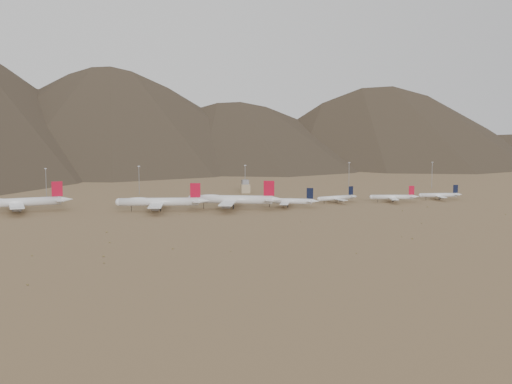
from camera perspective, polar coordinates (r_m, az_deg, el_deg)
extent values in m
plane|color=#916F4B|center=(463.36, -1.64, -1.89)|extent=(3000.00, 3000.00, 0.00)
cylinder|color=silver|center=(497.45, -20.42, -0.86)|extent=(60.59, 16.20, 6.24)
cone|color=silver|center=(499.42, -16.54, -0.64)|extent=(11.65, 7.35, 5.62)
cube|color=silver|center=(497.54, -20.55, -0.98)|extent=(18.74, 56.20, 0.78)
cube|color=silver|center=(498.97, -17.10, -0.64)|extent=(8.86, 21.65, 0.37)
cube|color=#AD0A25|center=(497.94, -17.27, 0.27)|extent=(7.84, 1.86, 11.07)
cylinder|color=black|center=(499.71, -20.26, -1.43)|extent=(0.50, 0.50, 4.23)
cylinder|color=black|center=(496.62, -20.25, -1.48)|extent=(0.50, 0.50, 4.23)
cylinder|color=slate|center=(508.72, -20.58, -0.99)|extent=(6.42, 3.77, 2.81)
cylinder|color=slate|center=(486.76, -20.51, -1.32)|extent=(6.42, 3.77, 2.81)
cylinder|color=slate|center=(518.60, -20.61, -0.85)|extent=(6.42, 3.77, 2.81)
cylinder|color=slate|center=(476.89, -20.47, -1.48)|extent=(6.42, 3.77, 2.81)
cylinder|color=silver|center=(476.67, -8.61, -0.87)|extent=(58.19, 14.60, 5.99)
sphere|color=silver|center=(479.94, -12.06, -0.89)|extent=(5.87, 5.87, 5.87)
cone|color=silver|center=(475.02, -4.71, -0.78)|extent=(11.12, 6.89, 5.39)
cube|color=silver|center=(476.88, -8.75, -0.97)|extent=(17.12, 53.90, 0.75)
cube|color=silver|center=(475.09, -5.27, -0.77)|extent=(8.18, 20.74, 0.36)
cube|color=#AD0A25|center=(474.18, -5.42, 0.15)|extent=(7.53, 1.66, 10.62)
cylinder|color=black|center=(479.46, -11.02, -1.48)|extent=(0.39, 0.39, 4.06)
cylinder|color=black|center=(478.73, -8.45, -1.44)|extent=(0.48, 0.48, 4.06)
cylinder|color=black|center=(475.78, -8.48, -1.49)|extent=(0.48, 0.48, 4.06)
ellipsoid|color=silver|center=(477.94, -10.42, -0.68)|extent=(19.01, 7.22, 3.59)
cylinder|color=slate|center=(487.57, -8.64, -0.98)|extent=(6.13, 3.53, 2.69)
cylinder|color=slate|center=(466.60, -8.86, -1.33)|extent=(6.13, 3.53, 2.69)
cylinder|color=slate|center=(497.02, -8.55, -0.83)|extent=(6.13, 3.53, 2.69)
cylinder|color=slate|center=(457.17, -8.96, -1.50)|extent=(6.13, 3.53, 2.69)
cylinder|color=silver|center=(482.04, -2.18, -0.66)|extent=(60.10, 24.63, 6.31)
sphere|color=silver|center=(486.90, -5.74, -0.62)|extent=(6.19, 6.19, 6.19)
cone|color=silver|center=(478.79, 1.89, -0.66)|extent=(12.20, 8.76, 5.68)
cube|color=silver|center=(482.32, -2.32, -0.77)|extent=(26.37, 56.30, 0.79)
cube|color=silver|center=(479.07, 1.30, -0.63)|extent=(11.72, 21.94, 0.38)
cube|color=#AD0A25|center=(478.19, 1.16, 0.34)|extent=(7.74, 2.96, 11.20)
cylinder|color=black|center=(485.95, -4.67, -1.25)|extent=(0.41, 0.41, 4.28)
cylinder|color=black|center=(484.14, -2.00, -1.26)|extent=(0.51, 0.51, 4.28)
cylinder|color=black|center=(481.04, -2.05, -1.31)|extent=(0.51, 0.51, 4.28)
ellipsoid|color=silver|center=(484.11, -4.04, -0.44)|extent=(20.06, 10.47, 3.79)
cylinder|color=slate|center=(493.53, -2.15, -0.78)|extent=(6.68, 4.57, 2.84)
cylinder|color=slate|center=(471.53, -2.50, -1.14)|extent=(6.68, 4.57, 2.84)
cylinder|color=slate|center=(503.44, -2.00, -0.64)|extent=(6.68, 4.57, 2.84)
cylinder|color=slate|center=(461.64, -2.66, -1.31)|extent=(6.68, 4.57, 2.84)
cylinder|color=silver|center=(492.46, 2.75, -0.80)|extent=(37.44, 17.32, 4.17)
sphere|color=silver|center=(494.55, 0.54, -0.76)|extent=(4.09, 4.09, 4.09)
cone|color=silver|center=(490.97, 5.25, -0.81)|extent=(7.79, 5.93, 3.75)
cube|color=silver|center=(492.61, 2.66, -0.87)|extent=(17.26, 32.99, 0.52)
cube|color=silver|center=(491.11, 4.90, -0.79)|extent=(7.61, 12.93, 0.25)
cube|color=black|center=(490.43, 4.81, -0.12)|extent=(4.81, 2.10, 8.23)
cylinder|color=black|center=(494.31, 1.20, -1.18)|extent=(0.44, 0.44, 2.85)
cylinder|color=black|center=(493.90, 2.85, -1.19)|extent=(0.55, 0.55, 2.85)
cylinder|color=black|center=(491.84, 2.83, -1.22)|extent=(0.55, 0.55, 2.85)
cylinder|color=slate|center=(501.85, 2.76, -0.85)|extent=(4.25, 3.10, 1.88)
cylinder|color=slate|center=(483.66, 2.56, -1.14)|extent=(4.25, 3.10, 1.88)
cylinder|color=silver|center=(521.21, 7.11, -0.52)|extent=(31.91, 11.94, 3.49)
sphere|color=silver|center=(512.19, 5.64, -0.63)|extent=(3.42, 3.42, 3.42)
cone|color=silver|center=(531.66, 8.70, -0.37)|extent=(6.41, 4.57, 3.14)
cube|color=silver|center=(520.90, 7.05, -0.58)|extent=(12.31, 27.92, 0.44)
cube|color=silver|center=(530.13, 8.48, -0.38)|extent=(5.58, 10.86, 0.21)
cube|color=black|center=(529.18, 8.43, 0.14)|extent=(4.11, 1.42, 6.89)
cylinder|color=black|center=(515.24, 6.08, -0.92)|extent=(0.37, 0.37, 2.39)
cylinder|color=black|center=(522.66, 7.11, -0.82)|extent=(0.46, 0.46, 2.39)
cylinder|color=black|center=(521.24, 7.22, -0.85)|extent=(0.46, 0.46, 2.39)
cylinder|color=slate|center=(527.29, 6.57, -0.58)|extent=(3.52, 2.37, 1.57)
cylinder|color=slate|center=(514.77, 7.54, -0.77)|extent=(3.52, 2.37, 1.57)
cylinder|color=silver|center=(532.55, 12.03, -0.44)|extent=(33.93, 10.12, 3.68)
sphere|color=silver|center=(528.88, 10.24, -0.45)|extent=(3.60, 3.60, 3.60)
cone|color=silver|center=(537.24, 13.99, -0.40)|extent=(6.62, 4.42, 3.31)
cube|color=silver|center=(532.46, 11.95, -0.50)|extent=(10.90, 29.52, 0.46)
cube|color=silver|center=(536.51, 13.72, -0.39)|extent=(5.11, 11.41, 0.22)
cube|color=#AD0A25|center=(535.75, 13.66, 0.15)|extent=(4.38, 1.17, 7.25)
cylinder|color=black|center=(530.31, 10.77, -0.77)|extent=(0.39, 0.39, 2.51)
cylinder|color=black|center=(533.98, 12.07, -0.75)|extent=(0.48, 0.48, 2.51)
cylinder|color=black|center=(532.21, 12.11, -0.78)|extent=(0.48, 0.48, 2.51)
cylinder|color=slate|center=(540.42, 11.75, -0.48)|extent=(3.64, 2.27, 1.65)
cylinder|color=slate|center=(524.74, 12.15, -0.71)|extent=(3.64, 2.27, 1.65)
cylinder|color=silver|center=(557.65, 15.93, -0.26)|extent=(31.68, 6.89, 3.42)
sphere|color=silver|center=(551.94, 14.42, -0.29)|extent=(3.35, 3.35, 3.35)
cone|color=silver|center=(564.47, 17.59, -0.21)|extent=(5.97, 3.69, 3.08)
cube|color=silver|center=(557.47, 15.87, -0.32)|extent=(8.00, 27.39, 0.43)
cube|color=silver|center=(563.45, 17.36, -0.21)|extent=(3.95, 10.51, 0.21)
cube|color=black|center=(562.67, 17.32, 0.27)|extent=(4.10, 0.76, 6.75)
cylinder|color=black|center=(553.96, 14.87, -0.57)|extent=(0.36, 0.36, 2.34)
cylinder|color=black|center=(559.01, 15.95, -0.54)|extent=(0.45, 0.45, 2.34)
cylinder|color=black|center=(557.44, 16.02, -0.57)|extent=(0.45, 0.45, 2.34)
cylinder|color=slate|center=(564.53, 15.58, -0.31)|extent=(3.30, 1.88, 1.54)
cylinder|color=slate|center=(550.63, 16.16, -0.50)|extent=(3.30, 1.88, 1.54)
cube|color=tan|center=(585.34, -0.97, 0.31)|extent=(8.00, 8.00, 8.00)
cube|color=slate|center=(584.70, -0.97, 0.90)|extent=(6.00, 6.00, 4.00)
cylinder|color=gray|center=(577.22, -18.16, 0.73)|extent=(0.50, 0.50, 25.00)
cube|color=gray|center=(576.10, -18.21, 2.00)|extent=(2.00, 0.60, 0.80)
cylinder|color=gray|center=(582.14, -10.35, 1.01)|extent=(0.50, 0.50, 25.00)
cube|color=gray|center=(581.03, -10.38, 2.26)|extent=(2.00, 0.60, 0.80)
cylinder|color=gray|center=(583.17, -0.97, 1.13)|extent=(0.50, 0.50, 25.00)
cube|color=gray|center=(582.06, -0.98, 2.38)|extent=(2.00, 0.60, 0.80)
cylinder|color=gray|center=(624.73, 8.26, 1.43)|extent=(0.50, 0.50, 25.00)
cube|color=gray|center=(623.70, 8.28, 2.60)|extent=(2.00, 0.60, 0.80)
cylinder|color=gray|center=(646.09, 15.38, 1.43)|extent=(0.50, 0.50, 25.00)
cube|color=gray|center=(645.09, 15.41, 2.57)|extent=(2.00, 0.60, 0.80)
ellipsoid|color=olive|center=(284.06, -19.64, -7.75)|extent=(1.07, 1.07, 0.56)
ellipsoid|color=olive|center=(331.10, 8.90, -5.40)|extent=(0.66, 0.66, 0.55)
ellipsoid|color=olive|center=(363.75, -12.86, -4.39)|extent=(0.88, 0.88, 0.70)
ellipsoid|color=olive|center=(396.26, -13.13, -3.48)|extent=(1.06, 1.06, 0.75)
ellipsoid|color=olive|center=(329.17, -13.40, -5.56)|extent=(0.99, 0.99, 0.77)
ellipsoid|color=olive|center=(314.73, -13.36, -6.15)|extent=(0.83, 0.83, 0.49)
ellipsoid|color=olive|center=(485.29, 12.88, -1.63)|extent=(0.81, 0.81, 0.59)
ellipsoid|color=olive|center=(332.47, -2.28, -5.29)|extent=(0.71, 0.71, 0.42)
ellipsoid|color=olive|center=(381.11, 12.82, -3.91)|extent=(0.69, 0.69, 0.35)
ellipsoid|color=olive|center=(376.38, 13.71, -4.04)|extent=(0.88, 0.88, 0.67)
ellipsoid|color=olive|center=(488.89, 21.31, -1.87)|extent=(0.83, 0.83, 0.50)
ellipsoid|color=olive|center=(424.96, 4.00, -2.66)|extent=(0.63, 0.63, 0.39)
ellipsoid|color=olive|center=(340.74, -19.28, -5.35)|extent=(0.76, 0.76, 0.63)
ellipsoid|color=olive|center=(458.48, -6.80, -2.00)|extent=(0.73, 0.73, 0.49)
ellipsoid|color=olive|center=(443.21, -10.59, -2.37)|extent=(0.58, 0.58, 0.43)
ellipsoid|color=olive|center=(432.42, 14.51, -2.70)|extent=(0.71, 0.71, 0.37)
ellipsoid|color=olive|center=(341.31, -7.42, -5.01)|extent=(0.93, 0.93, 0.64)
ellipsoid|color=olive|center=(510.19, 14.99, -1.28)|extent=(0.93, 0.93, 0.74)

